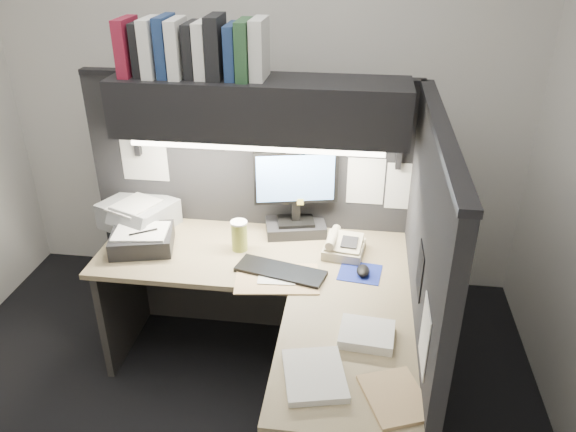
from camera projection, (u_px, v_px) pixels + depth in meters
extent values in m
plane|color=black|center=(218.00, 424.00, 2.97)|extent=(3.50, 3.50, 0.00)
cube|color=silver|center=(262.00, 96.00, 3.65)|extent=(3.50, 0.04, 2.70)
cube|color=black|center=(252.00, 210.00, 3.41)|extent=(1.90, 0.06, 1.60)
cube|color=black|center=(420.00, 295.00, 2.64)|extent=(0.06, 1.50, 1.60)
cube|color=#9A8762|center=(252.00, 255.00, 3.11)|extent=(1.70, 0.68, 0.03)
cube|color=#9A8762|center=(345.00, 358.00, 2.38)|extent=(0.60, 0.85, 0.03)
cube|color=#2D2A28|center=(263.00, 279.00, 3.55)|extent=(1.61, 0.02, 0.70)
cube|color=#2D2A28|center=(124.00, 297.00, 3.38)|extent=(0.04, 0.61, 0.70)
cube|color=black|center=(259.00, 107.00, 2.91)|extent=(1.55, 0.34, 0.30)
cylinder|color=white|center=(255.00, 148.00, 2.87)|extent=(1.32, 0.04, 0.04)
cube|color=black|center=(296.00, 227.00, 3.29)|extent=(0.38, 0.28, 0.07)
cube|color=black|center=(296.00, 211.00, 3.24)|extent=(0.05, 0.05, 0.11)
cube|color=black|center=(296.00, 177.00, 3.14)|extent=(0.47, 0.14, 0.31)
cube|color=#74AAFF|center=(296.00, 179.00, 3.12)|extent=(0.43, 0.10, 0.28)
cube|color=black|center=(281.00, 271.00, 2.92)|extent=(0.49, 0.27, 0.02)
cube|color=navy|center=(360.00, 272.00, 2.93)|extent=(0.24, 0.22, 0.00)
ellipsoid|color=black|center=(363.00, 271.00, 2.90)|extent=(0.07, 0.11, 0.04)
cube|color=#B6AC8C|center=(344.00, 247.00, 3.08)|extent=(0.24, 0.25, 0.09)
cylinder|color=#B6BA4A|center=(239.00, 236.00, 3.10)|extent=(0.12, 0.12, 0.16)
cube|color=#9B9EA0|center=(139.00, 214.00, 3.35)|extent=(0.48, 0.45, 0.15)
cube|color=black|center=(142.00, 240.00, 3.13)|extent=(0.39, 0.35, 0.10)
cube|color=tan|center=(277.00, 279.00, 2.87)|extent=(0.46, 0.33, 0.01)
cube|color=white|center=(367.00, 334.00, 2.46)|extent=(0.25, 0.22, 0.05)
cube|color=white|center=(314.00, 375.00, 2.25)|extent=(0.30, 0.34, 0.03)
cube|color=tan|center=(395.00, 397.00, 2.15)|extent=(0.31, 0.34, 0.02)
cube|color=maroon|center=(127.00, 47.00, 2.85)|extent=(0.06, 0.22, 0.28)
cube|color=black|center=(142.00, 48.00, 2.87)|extent=(0.05, 0.22, 0.27)
cube|color=silver|center=(151.00, 47.00, 2.83)|extent=(0.06, 0.22, 0.29)
cube|color=navy|center=(166.00, 46.00, 2.83)|extent=(0.05, 0.22, 0.30)
cube|color=silver|center=(177.00, 48.00, 2.81)|extent=(0.06, 0.22, 0.29)
cube|color=black|center=(193.00, 49.00, 2.83)|extent=(0.05, 0.22, 0.27)
cube|color=silver|center=(204.00, 49.00, 2.82)|extent=(0.06, 0.22, 0.27)
cube|color=black|center=(216.00, 47.00, 2.79)|extent=(0.07, 0.22, 0.31)
cube|color=navy|center=(233.00, 51.00, 2.80)|extent=(0.05, 0.22, 0.26)
cube|color=#224528|center=(244.00, 50.00, 2.77)|extent=(0.06, 0.22, 0.29)
cube|color=silver|center=(259.00, 49.00, 2.78)|extent=(0.07, 0.22, 0.29)
cube|color=white|center=(366.00, 181.00, 3.18)|extent=(0.21, 0.00, 0.28)
cube|color=white|center=(405.00, 187.00, 3.16)|extent=(0.21, 0.00, 0.28)
cube|color=white|center=(144.00, 153.00, 3.29)|extent=(0.28, 0.00, 0.34)
cube|color=black|center=(420.00, 271.00, 2.42)|extent=(0.00, 0.18, 0.22)
cube|color=white|center=(425.00, 336.00, 2.14)|extent=(0.00, 0.21, 0.28)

